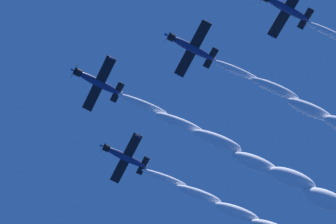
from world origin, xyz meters
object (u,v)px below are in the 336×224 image
(airplane_left_wingman, at_px, (190,47))
(airplane_right_wingman, at_px, (124,156))
(airplane_lead, at_px, (96,82))
(airplane_slot_tail, at_px, (285,7))

(airplane_left_wingman, distance_m, airplane_right_wingman, 20.80)
(airplane_lead, relative_size, airplane_slot_tail, 1.00)
(airplane_lead, height_order, airplane_left_wingman, airplane_left_wingman)
(airplane_lead, distance_m, airplane_right_wingman, 13.64)
(airplane_lead, bearing_deg, airplane_right_wingman, 91.58)
(airplane_lead, height_order, airplane_slot_tail, airplane_slot_tail)
(airplane_left_wingman, bearing_deg, airplane_lead, 175.17)
(airplane_right_wingman, bearing_deg, airplane_lead, -88.42)
(airplane_left_wingman, bearing_deg, airplane_right_wingman, 134.81)
(airplane_slot_tail, bearing_deg, airplane_left_wingman, 174.39)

